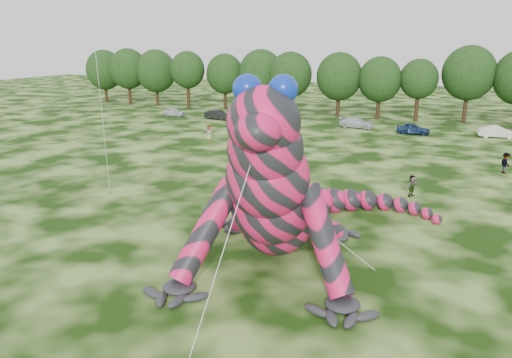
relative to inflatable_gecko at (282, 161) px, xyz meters
The scene contains 24 objects.
ground 9.25m from the inflatable_gecko, 80.64° to the right, with size 240.00×240.00×0.00m, color #16330A.
inflatable_gecko is the anchor object (origin of this frame).
tree_0 74.07m from the inflatable_gecko, 135.99° to the left, with size 6.91×6.22×9.51m, color black, non-canonical shape.
tree_1 68.88m from the inflatable_gecko, 133.11° to the left, with size 6.74×6.07×9.81m, color black, non-canonical shape.
tree_2 65.89m from the inflatable_gecko, 129.30° to the left, with size 7.04×6.34×9.64m, color black, non-canonical shape.
tree_3 60.13m from the inflatable_gecko, 124.94° to the left, with size 5.81×5.23×9.44m, color black, non-canonical shape.
tree_4 58.30m from the inflatable_gecko, 119.11° to the left, with size 6.22×5.60×9.06m, color black, non-canonical shape.
tree_5 55.17m from the inflatable_gecko, 113.32° to the left, with size 7.16×6.44×9.80m, color black, non-canonical shape.
tree_6 51.55m from the inflatable_gecko, 108.41° to the left, with size 6.52×5.86×9.49m, color black, non-canonical shape.
tree_7 49.82m from the inflatable_gecko, 100.18° to the left, with size 6.68×6.01×9.48m, color black, non-canonical shape.
tree_8 49.30m from the inflatable_gecko, 93.42° to the left, with size 6.14×5.53×8.94m, color black, non-canonical shape.
tree_9 49.63m from the inflatable_gecko, 87.29° to the left, with size 5.27×4.74×8.68m, color black, non-canonical shape.
tree_10 51.54m from the inflatable_gecko, 80.31° to the left, with size 7.09×6.38×10.50m, color black, non-canonical shape.
car_0 51.73m from the inflatable_gecko, 128.23° to the left, with size 1.47×3.65×1.24m, color silver.
car_1 47.07m from the inflatable_gecko, 121.16° to the left, with size 1.43×4.09×1.35m, color black.
car_2 44.45m from the inflatable_gecko, 110.60° to the left, with size 2.40×5.21×1.45m, color #910A0A.
car_3 41.17m from the inflatable_gecko, 95.94° to the left, with size 1.83×4.49×1.30m, color silver.
car_4 39.11m from the inflatable_gecko, 85.45° to the left, with size 1.59×3.95×1.35m, color navy.
car_5 42.19m from the inflatable_gecko, 72.74° to the left, with size 1.49×4.28×1.41m, color silver.
spectator_5 14.19m from the inflatable_gecko, 65.32° to the left, with size 1.48×0.47×1.60m, color gray.
spectator_4 31.59m from the inflatable_gecko, 125.05° to the left, with size 0.83×0.54×1.69m, color gray.
spectator_2 25.80m from the inflatable_gecko, 61.04° to the left, with size 1.17×0.67×1.80m, color gray.
spectator_1 17.57m from the inflatable_gecko, 114.08° to the left, with size 0.91×0.71×1.87m, color gray.
spectator_0 14.72m from the inflatable_gecko, 117.24° to the left, with size 0.67×0.44×1.85m, color gray.
Camera 1 is at (7.37, -16.39, 10.95)m, focal length 35.00 mm.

